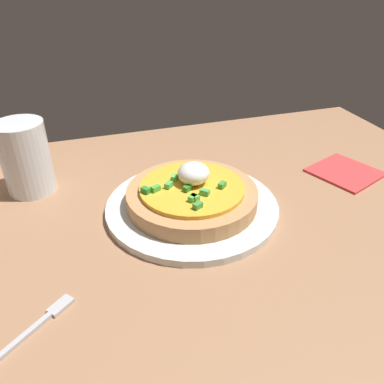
{
  "coord_description": "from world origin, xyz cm",
  "views": [
    {
      "loc": [
        9.35,
        41.11,
        35.64
      ],
      "look_at": [
        -5.35,
        -4.43,
        5.8
      ],
      "focal_mm": 35.94,
      "sensor_mm": 36.0,
      "label": 1
    }
  ],
  "objects_px": {
    "pizza": "(192,194)",
    "fork": "(36,327)",
    "cup_near": "(26,159)",
    "napkin": "(345,172)",
    "plate": "(192,206)"
  },
  "relations": [
    {
      "from": "napkin",
      "to": "fork",
      "type": "bearing_deg",
      "value": 19.55
    },
    {
      "from": "cup_near",
      "to": "napkin",
      "type": "relative_size",
      "value": 1.13
    },
    {
      "from": "plate",
      "to": "pizza",
      "type": "height_order",
      "value": "pizza"
    },
    {
      "from": "plate",
      "to": "fork",
      "type": "xyz_separation_m",
      "value": [
        0.22,
        0.16,
        -0.0
      ]
    },
    {
      "from": "plate",
      "to": "fork",
      "type": "bearing_deg",
      "value": 35.45
    },
    {
      "from": "pizza",
      "to": "napkin",
      "type": "bearing_deg",
      "value": -175.2
    },
    {
      "from": "plate",
      "to": "cup_near",
      "type": "height_order",
      "value": "cup_near"
    },
    {
      "from": "cup_near",
      "to": "napkin",
      "type": "distance_m",
      "value": 0.53
    },
    {
      "from": "pizza",
      "to": "fork",
      "type": "bearing_deg",
      "value": 35.5
    },
    {
      "from": "plate",
      "to": "pizza",
      "type": "bearing_deg",
      "value": -114.98
    },
    {
      "from": "cup_near",
      "to": "napkin",
      "type": "xyz_separation_m",
      "value": [
        -0.52,
        0.11,
        -0.05
      ]
    },
    {
      "from": "cup_near",
      "to": "napkin",
      "type": "height_order",
      "value": "cup_near"
    },
    {
      "from": "pizza",
      "to": "fork",
      "type": "xyz_separation_m",
      "value": [
        0.22,
        0.16,
        -0.03
      ]
    },
    {
      "from": "pizza",
      "to": "cup_near",
      "type": "bearing_deg",
      "value": -30.43
    },
    {
      "from": "plate",
      "to": "pizza",
      "type": "distance_m",
      "value": 0.02
    }
  ]
}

